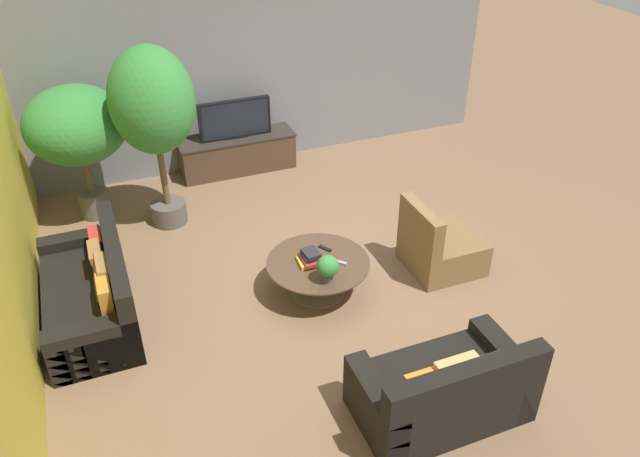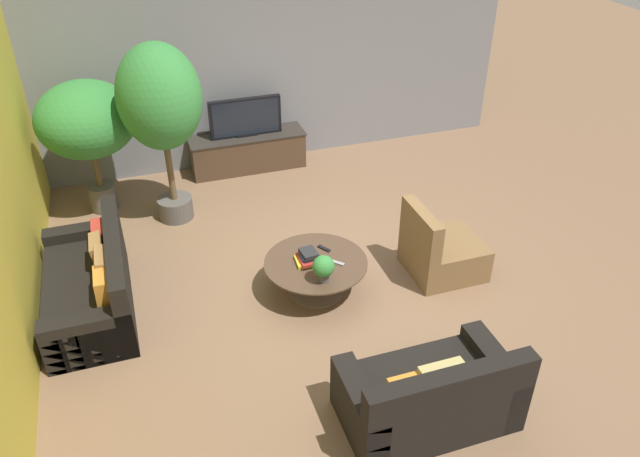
{
  "view_description": "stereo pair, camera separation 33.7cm",
  "coord_description": "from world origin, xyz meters",
  "views": [
    {
      "loc": [
        -2.34,
        -5.18,
        4.34
      ],
      "look_at": [
        -0.18,
        0.22,
        0.55
      ],
      "focal_mm": 35.0,
      "sensor_mm": 36.0,
      "label": 1
    },
    {
      "loc": [
        -2.03,
        -5.3,
        4.34
      ],
      "look_at": [
        -0.18,
        0.22,
        0.55
      ],
      "focal_mm": 35.0,
      "sensor_mm": 36.0,
      "label": 2
    }
  ],
  "objects": [
    {
      "name": "ground_plane",
      "position": [
        0.0,
        0.0,
        0.0
      ],
      "size": [
        24.0,
        24.0,
        0.0
      ],
      "primitive_type": "plane",
      "color": "brown"
    },
    {
      "name": "back_wall_stone",
      "position": [
        0.0,
        3.26,
        1.5
      ],
      "size": [
        7.4,
        0.12,
        3.0
      ],
      "primitive_type": "cube",
      "color": "slate",
      "rests_on": "ground"
    },
    {
      "name": "media_console",
      "position": [
        -0.39,
        2.94,
        0.28
      ],
      "size": [
        1.69,
        0.5,
        0.54
      ],
      "color": "#473323",
      "rests_on": "ground"
    },
    {
      "name": "television",
      "position": [
        -0.39,
        2.94,
        0.81
      ],
      "size": [
        1.04,
        0.13,
        0.56
      ],
      "color": "black",
      "rests_on": "media_console"
    },
    {
      "name": "coffee_table",
      "position": [
        -0.35,
        -0.17,
        0.28
      ],
      "size": [
        1.12,
        1.12,
        0.4
      ],
      "color": "#756656",
      "rests_on": "ground"
    },
    {
      "name": "couch_by_wall",
      "position": [
        -2.65,
        0.31,
        0.29
      ],
      "size": [
        0.84,
        1.81,
        0.84
      ],
      "rotation": [
        0.0,
        0.0,
        -1.57
      ],
      "color": "black",
      "rests_on": "ground"
    },
    {
      "name": "couch_near_entry",
      "position": [
        0.01,
        -2.15,
        0.29
      ],
      "size": [
        1.45,
        0.84,
        0.84
      ],
      "rotation": [
        0.0,
        0.0,
        3.14
      ],
      "color": "black",
      "rests_on": "ground"
    },
    {
      "name": "armchair_wicker",
      "position": [
        1.1,
        -0.27,
        0.27
      ],
      "size": [
        0.8,
        0.76,
        0.86
      ],
      "rotation": [
        0.0,
        0.0,
        1.57
      ],
      "color": "brown",
      "rests_on": "ground"
    },
    {
      "name": "potted_palm_tall",
      "position": [
        -2.48,
        2.41,
        1.24
      ],
      "size": [
        1.23,
        1.23,
        1.75
      ],
      "color": "#514C47",
      "rests_on": "ground"
    },
    {
      "name": "potted_palm_corner",
      "position": [
        -1.6,
        1.88,
        1.59
      ],
      "size": [
        1.0,
        1.0,
        2.3
      ],
      "color": "#514C47",
      "rests_on": "ground"
    },
    {
      "name": "potted_plant_tabletop",
      "position": [
        -0.38,
        -0.51,
        0.57
      ],
      "size": [
        0.23,
        0.23,
        0.3
      ],
      "color": "#514C47",
      "rests_on": "coffee_table"
    },
    {
      "name": "book_stack",
      "position": [
        -0.43,
        -0.15,
        0.46
      ],
      "size": [
        0.26,
        0.26,
        0.15
      ],
      "color": "gold",
      "rests_on": "coffee_table"
    },
    {
      "name": "remote_black",
      "position": [
        -0.19,
        0.03,
        0.41
      ],
      "size": [
        0.12,
        0.16,
        0.02
      ],
      "primitive_type": "cube",
      "rotation": [
        0.0,
        0.0,
        0.54
      ],
      "color": "black",
      "rests_on": "coffee_table"
    },
    {
      "name": "remote_silver",
      "position": [
        -0.15,
        -0.27,
        0.41
      ],
      "size": [
        0.14,
        0.14,
        0.02
      ],
      "primitive_type": "cube",
      "rotation": [
        0.0,
        0.0,
        0.76
      ],
      "color": "gray",
      "rests_on": "coffee_table"
    }
  ]
}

